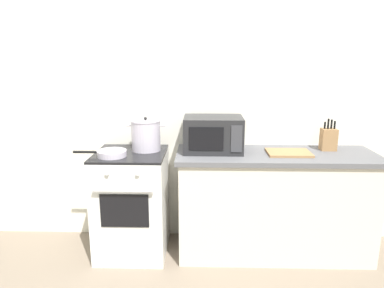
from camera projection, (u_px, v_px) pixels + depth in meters
back_wall at (206, 109)px, 3.29m from camera, size 4.40×0.10×2.50m
lower_cabinet_right at (274, 206)px, 3.13m from camera, size 1.64×0.56×0.88m
countertop_right at (276, 155)px, 3.02m from camera, size 1.70×0.60×0.04m
stove at (132, 203)px, 3.14m from camera, size 0.60×0.64×0.92m
stock_pot at (146, 135)px, 3.09m from camera, size 0.34×0.26×0.29m
frying_pan at (111, 153)px, 2.91m from camera, size 0.44×0.24×0.05m
microwave at (213, 134)px, 3.05m from camera, size 0.50×0.37×0.30m
cutting_board at (289, 153)px, 2.99m from camera, size 0.36×0.26×0.02m
knife_block at (328, 139)px, 3.09m from camera, size 0.13×0.10×0.28m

